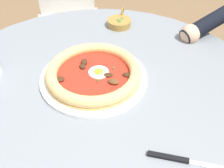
% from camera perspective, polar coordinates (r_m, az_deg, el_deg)
% --- Properties ---
extents(dining_table, '(1.01, 1.01, 0.73)m').
position_cam_1_polar(dining_table, '(0.80, -2.87, -8.97)').
color(dining_table, gray).
rests_on(dining_table, ground).
extents(pizza_on_plate, '(0.31, 0.31, 0.04)m').
position_cam_1_polar(pizza_on_plate, '(0.71, -4.24, 2.43)').
color(pizza_on_plate, white).
rests_on(pizza_on_plate, dining_table).
extents(steak_knife, '(0.05, 0.20, 0.01)m').
position_cam_1_polar(steak_knife, '(0.57, 15.65, -16.53)').
color(steak_knife, silver).
rests_on(steak_knife, dining_table).
extents(olive_pan, '(0.11, 0.09, 0.05)m').
position_cam_1_polar(olive_pan, '(0.97, 1.69, 14.06)').
color(olive_pan, olive).
rests_on(olive_pan, dining_table).
extents(cafe_chair_spare_near, '(0.48, 0.48, 0.89)m').
position_cam_1_polar(cafe_chair_spare_near, '(1.61, -10.02, 17.16)').
color(cafe_chair_spare_near, beige).
rests_on(cafe_chair_spare_near, ground).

